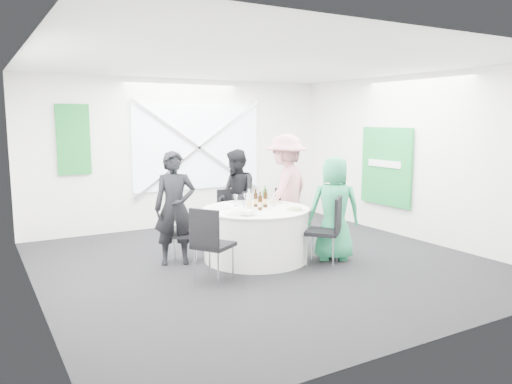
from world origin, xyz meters
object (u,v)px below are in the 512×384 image
person_woman_green (334,208)px  clear_water_bottle (249,202)px  chair_back_left (180,230)px  green_water_bottle (265,198)px  chair_back (230,212)px  person_man_back (236,196)px  person_woman_pink (286,190)px  chair_front_left (210,239)px  person_man_back_left (175,208)px  banquet_table (256,234)px  chair_front_right (329,225)px  chair_back_right (283,212)px

person_woman_green → clear_water_bottle: (-1.14, 0.50, 0.12)m
chair_back_left → person_woman_green: size_ratio=0.54×
chair_back_left → green_water_bottle: 1.33m
chair_back → chair_back_left: (-1.16, -0.67, -0.04)m
chair_back_left → person_man_back: 1.41m
chair_back_left → clear_water_bottle: bearing=-97.8°
person_woman_pink → person_woman_green: person_woman_pink is taller
chair_front_left → person_man_back_left: bearing=-29.4°
person_man_back_left → banquet_table: bearing=0.0°
person_man_back → person_woman_pink: (0.64, -0.51, 0.12)m
clear_water_bottle → green_water_bottle: bearing=23.3°
person_woman_pink → green_water_bottle: size_ratio=5.82×
chair_back_left → person_woman_pink: size_ratio=0.45×
person_man_back → person_woman_green: (0.76, -1.61, -0.02)m
banquet_table → person_woman_green: size_ratio=1.03×
green_water_bottle → chair_front_left: bearing=-149.4°
person_woman_pink → person_man_back_left: bearing=-27.0°
person_man_back → chair_front_left: bearing=-24.8°
chair_front_left → person_woman_pink: bearing=-90.4°
chair_back → chair_front_right: size_ratio=0.91×
chair_front_right → person_man_back: size_ratio=0.63×
person_man_back → clear_water_bottle: (-0.38, -1.11, 0.10)m
chair_back → chair_front_left: chair_front_left is taller
person_man_back_left → person_man_back: 1.48m
chair_front_right → person_woman_green: size_ratio=0.64×
chair_back_left → person_man_back_left: bearing=145.5°
person_man_back_left → clear_water_bottle: person_man_back_left is taller
chair_front_left → banquet_table: bearing=-90.0°
banquet_table → person_woman_green: bearing=-30.5°
banquet_table → chair_back: bearing=82.7°
chair_front_left → clear_water_bottle: size_ratio=3.18×
chair_back_right → clear_water_bottle: 1.30m
green_water_bottle → chair_back: bearing=93.1°
chair_front_left → chair_back_left: bearing=-34.1°
banquet_table → person_woman_pink: (0.86, 0.53, 0.52)m
chair_back → person_man_back_left: bearing=-142.5°
banquet_table → person_woman_pink: 1.14m
chair_back_right → chair_front_right: size_ratio=0.92×
chair_back_left → person_woman_pink: bearing=-64.1°
person_man_back → chair_front_right: bearing=27.4°
person_man_back_left → chair_front_right: bearing=-13.8°
chair_back → green_water_bottle: green_water_bottle is taller
person_woman_pink → chair_back_right: bearing=-131.8°
banquet_table → person_man_back: (0.22, 1.03, 0.40)m
person_woman_green → green_water_bottle: bearing=-9.2°
banquet_table → chair_back_right: (0.88, 0.61, 0.15)m
green_water_bottle → clear_water_bottle: size_ratio=1.02×
chair_back → chair_back_left: 1.34m
chair_back_right → chair_front_left: size_ratio=0.93×
banquet_table → chair_front_right: bearing=-47.6°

